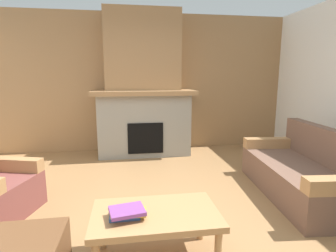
{
  "coord_description": "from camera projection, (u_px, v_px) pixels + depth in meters",
  "views": [
    {
      "loc": [
        -0.32,
        -2.5,
        1.48
      ],
      "look_at": [
        0.2,
        0.84,
        0.86
      ],
      "focal_mm": 28.63,
      "sensor_mm": 36.0,
      "label": 1
    }
  ],
  "objects": [
    {
      "name": "ground",
      "position": [
        161.0,
        223.0,
        2.75
      ],
      "size": [
        9.0,
        9.0,
        0.0
      ],
      "primitive_type": "plane",
      "color": "olive"
    },
    {
      "name": "wall_back_wood_panel",
      "position": [
        142.0,
        83.0,
        5.42
      ],
      "size": [
        6.0,
        0.12,
        2.7
      ],
      "primitive_type": "cube",
      "color": "#997047",
      "rests_on": "ground"
    },
    {
      "name": "fireplace",
      "position": [
        143.0,
        94.0,
        5.09
      ],
      "size": [
        1.9,
        0.82,
        2.7
      ],
      "color": "gray",
      "rests_on": "ground"
    },
    {
      "name": "couch",
      "position": [
        304.0,
        173.0,
        3.36
      ],
      "size": [
        1.0,
        1.87,
        0.85
      ],
      "color": "brown",
      "rests_on": "ground"
    },
    {
      "name": "coffee_table",
      "position": [
        156.0,
        218.0,
        2.12
      ],
      "size": [
        1.0,
        0.6,
        0.43
      ],
      "color": "#A87A4C",
      "rests_on": "ground"
    },
    {
      "name": "book_stack_near_edge",
      "position": [
        127.0,
        212.0,
        2.02
      ],
      "size": [
        0.29,
        0.24,
        0.08
      ],
      "color": "#335699",
      "rests_on": "coffee_table"
    }
  ]
}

